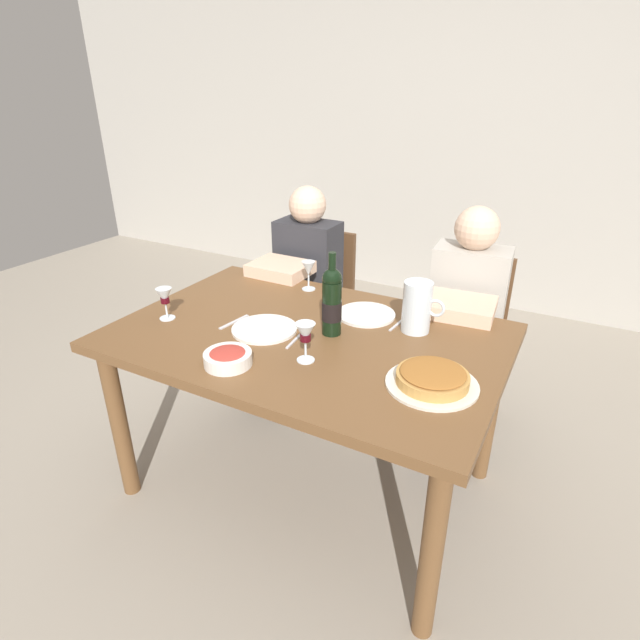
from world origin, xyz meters
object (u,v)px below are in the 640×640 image
Objects in this scene: dining_table at (308,354)px; chair_left at (319,295)px; salad_bowl at (228,357)px; wine_glass_right_diner at (308,270)px; wine_bottle at (332,301)px; water_pitcher at (417,310)px; wine_glass_left_diner at (305,334)px; chair_right at (467,330)px; dinner_plate_left_setting at (264,329)px; baked_tart at (432,378)px; wine_glass_centre at (165,298)px; diner_left at (298,290)px; diner_right at (461,328)px; dinner_plate_right_setting at (366,314)px.

chair_left is (-0.45, 0.92, -0.17)m from dining_table.
wine_glass_right_diner reaches higher than salad_bowl.
water_pitcher is at bearing 32.57° from wine_bottle.
water_pitcher is at bearing 140.04° from chair_left.
dining_table is 0.50m from wine_glass_right_diner.
wine_glass_left_diner is 0.17× the size of chair_right.
wine_glass_left_diner reaches higher than dinner_plate_left_setting.
baked_tart is 1.16× the size of dinner_plate_left_setting.
water_pitcher reaches higher than dining_table.
dining_table is 11.16× the size of wine_glass_centre.
baked_tart is 0.94m from wine_glass_right_diner.
wine_glass_centre reaches higher than salad_bowl.
wine_bottle is 0.69m from wine_glass_centre.
wine_glass_right_diner is at bearing 129.87° from diner_left.
diner_left and diner_right have the same top height.
water_pitcher is 0.18× the size of diner_right.
chair_right is at bearing 66.44° from wine_bottle.
wine_glass_centre reaches higher than chair_left.
dining_table is 5.78× the size of dinner_plate_left_setting.
water_pitcher is 0.49m from wine_glass_left_diner.
salad_bowl is 1.09m from diner_left.
wine_glass_left_diner is at bearing 122.90° from diner_left.
baked_tart is 1.30m from diner_left.
wine_glass_right_diner reaches higher than wine_glass_centre.
chair_left reaches higher than dinner_plate_left_setting.
dining_table is 0.78m from diner_right.
salad_bowl is at bearing -82.14° from wine_glass_right_diner.
wine_glass_left_diner is 0.56× the size of dinner_plate_left_setting.
chair_left reaches higher than dining_table.
diner_left is (-0.55, 0.87, -0.25)m from wine_glass_left_diner.
wine_bottle is 0.28× the size of diner_left.
wine_bottle is at bearing 17.22° from wine_glass_centre.
dinner_plate_left_setting reaches higher than dining_table.
diner_left is at bearing 111.41° from dinner_plate_left_setting.
wine_bottle is at bearing 27.32° from dining_table.
dining_table is 0.63m from wine_glass_centre.
dinner_plate_right_setting is (0.36, -0.14, -0.09)m from wine_glass_right_diner.
dining_table is at bearing 48.97° from diner_right.
salad_bowl reaches higher than dinner_plate_left_setting.
dinner_plate_left_setting is 1.14m from chair_right.
salad_bowl is at bearing 54.28° from diner_right.
chair_right is at bearing 95.73° from baked_tart.
diner_left is (-0.29, 0.74, -0.15)m from dinner_plate_left_setting.
wine_glass_left_diner is at bearing -26.16° from dinner_plate_left_setting.
diner_right is at bearing 49.10° from dinner_plate_right_setting.
diner_right reaches higher than wine_glass_right_diner.
dinner_plate_left_setting is at bearing 52.00° from chair_right.
wine_bottle is 0.98m from chair_right.
chair_right is at bearing 45.19° from wine_glass_centre.
diner_right reaches higher than chair_left.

